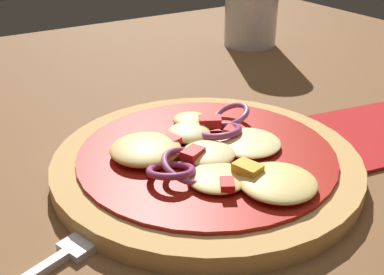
% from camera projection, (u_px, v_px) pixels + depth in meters
% --- Properties ---
extents(dining_table, '(1.10, 0.96, 0.04)m').
position_uv_depth(dining_table, '(165.00, 215.00, 0.35)').
color(dining_table, brown).
rests_on(dining_table, ground).
extents(pizza, '(0.23, 0.23, 0.03)m').
position_uv_depth(pizza, '(207.00, 161.00, 0.36)').
color(pizza, tan).
rests_on(pizza, dining_table).
extents(napkin, '(0.14, 0.12, 0.00)m').
position_uv_depth(napkin, '(381.00, 132.00, 0.42)').
color(napkin, '#B21E1E').
rests_on(napkin, dining_table).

